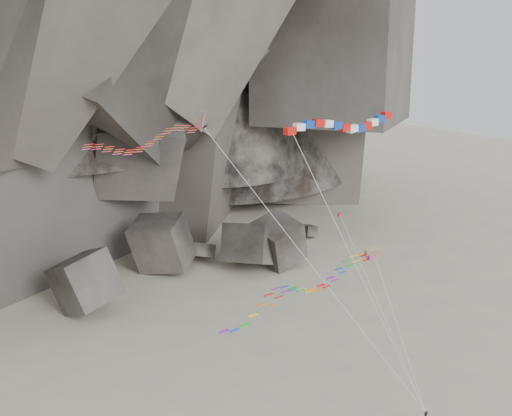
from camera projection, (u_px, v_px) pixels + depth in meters
delta_kite at (140, 140)px, 40.11m from camera, size 23.21×9.51×24.48m
banner_kite at (343, 126)px, 44.60m from camera, size 10.82×5.22×23.63m
parafoil_kite at (298, 289)px, 43.48m from camera, size 18.07×3.69×13.97m
pennant_kite at (360, 262)px, 47.72m from camera, size 5.86×4.98×16.53m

